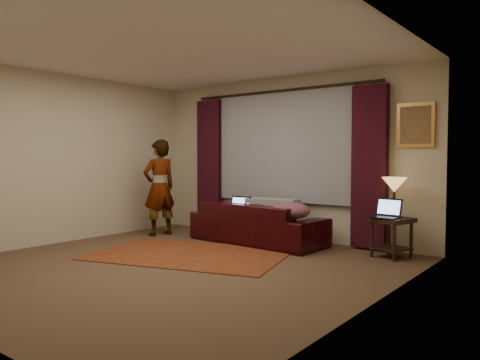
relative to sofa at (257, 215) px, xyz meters
The scene contains 19 objects.
floor 1.90m from the sofa, 88.20° to the right, with size 5.00×5.00×0.01m, color brown.
ceiling 2.85m from the sofa, 88.20° to the right, with size 5.00×5.00×0.02m, color silver.
wall_back 1.09m from the sofa, 84.95° to the left, with size 5.00×0.02×2.60m, color beige.
wall_left 3.18m from the sofa, 142.93° to the right, with size 0.02×5.00×2.60m, color beige.
wall_right 3.27m from the sofa, 35.80° to the right, with size 0.02×5.00×2.60m, color beige.
sheer_curtain 1.22m from the sofa, 84.44° to the left, with size 2.50×0.05×1.80m, color #95959C.
drape_left 1.71m from the sofa, 159.29° to the left, with size 0.50×0.14×2.30m, color #330C16.
drape_right 1.81m from the sofa, 19.29° to the left, with size 0.50×0.14×2.30m, color #330C16.
curtain_rod 2.02m from the sofa, 83.94° to the left, with size 0.04×0.04×3.40m, color black.
picture_frame 2.61m from the sofa, 16.16° to the left, with size 0.50×0.04×0.60m, color gold.
sofa is the anchor object (origin of this frame).
throw_blanket 0.50m from the sofa, 50.05° to the left, with size 0.80×0.32×0.09m, color #989891.
clothing_pile 0.70m from the sofa, 11.79° to the right, with size 0.58×0.45×0.25m, color brown.
laptop_sofa 0.38m from the sofa, 157.26° to the right, with size 0.37×0.40×0.27m, color black, non-canonical shape.
area_rug 1.34m from the sofa, 100.46° to the right, with size 2.54×1.69×0.01m, color brown.
end_table 2.01m from the sofa, ahead, with size 0.46×0.46×0.53m, color black.
tiffany_lamp 2.05m from the sofa, ahead, with size 0.33×0.33×0.52m, color #A47735, non-canonical shape.
laptop_table 1.96m from the sofa, ahead, with size 0.35×0.38×0.25m, color black, non-canonical shape.
person 1.83m from the sofa, 166.87° to the right, with size 0.47×0.47×1.62m, color #989891.
Camera 1 is at (4.08, -3.96, 1.32)m, focal length 35.00 mm.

